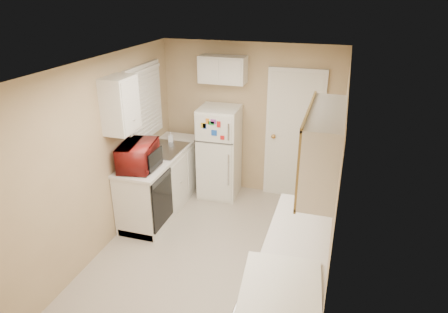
# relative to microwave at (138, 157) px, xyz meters

# --- Properties ---
(floor) EXTENTS (3.80, 3.80, 0.00)m
(floor) POSITION_rel_microwave_xyz_m (1.15, -0.37, -1.05)
(floor) COLOR beige
(floor) RESTS_ON ground
(ceiling) EXTENTS (3.80, 3.80, 0.00)m
(ceiling) POSITION_rel_microwave_xyz_m (1.15, -0.37, 1.35)
(ceiling) COLOR white
(ceiling) RESTS_ON floor
(wall_left) EXTENTS (3.80, 3.80, 0.00)m
(wall_left) POSITION_rel_microwave_xyz_m (-0.25, -0.37, 0.15)
(wall_left) COLOR tan
(wall_left) RESTS_ON floor
(wall_right) EXTENTS (3.80, 3.80, 0.00)m
(wall_right) POSITION_rel_microwave_xyz_m (2.55, -0.37, 0.15)
(wall_right) COLOR tan
(wall_right) RESTS_ON floor
(wall_back) EXTENTS (2.80, 2.80, 0.00)m
(wall_back) POSITION_rel_microwave_xyz_m (1.15, 1.53, 0.15)
(wall_back) COLOR tan
(wall_back) RESTS_ON floor
(wall_front) EXTENTS (2.80, 2.80, 0.00)m
(wall_front) POSITION_rel_microwave_xyz_m (1.15, -2.27, 0.15)
(wall_front) COLOR tan
(wall_front) RESTS_ON floor
(left_counter) EXTENTS (0.60, 1.80, 0.90)m
(left_counter) POSITION_rel_microwave_xyz_m (0.05, 0.53, -0.60)
(left_counter) COLOR silver
(left_counter) RESTS_ON floor
(dishwasher) EXTENTS (0.03, 0.58, 0.72)m
(dishwasher) POSITION_rel_microwave_xyz_m (0.34, -0.07, -0.56)
(dishwasher) COLOR black
(dishwasher) RESTS_ON floor
(sink) EXTENTS (0.54, 0.74, 0.16)m
(sink) POSITION_rel_microwave_xyz_m (0.05, 0.68, -0.19)
(sink) COLOR gray
(sink) RESTS_ON left_counter
(microwave) EXTENTS (0.67, 0.45, 0.41)m
(microwave) POSITION_rel_microwave_xyz_m (0.00, 0.00, 0.00)
(microwave) COLOR maroon
(microwave) RESTS_ON left_counter
(soap_bottle) EXTENTS (0.10, 0.10, 0.16)m
(soap_bottle) POSITION_rel_microwave_xyz_m (0.02, 1.00, -0.05)
(soap_bottle) COLOR silver
(soap_bottle) RESTS_ON left_counter
(window_blinds) EXTENTS (0.10, 0.98, 1.08)m
(window_blinds) POSITION_rel_microwave_xyz_m (-0.21, 0.68, 0.55)
(window_blinds) COLOR silver
(window_blinds) RESTS_ON wall_left
(upper_cabinet_left) EXTENTS (0.30, 0.45, 0.70)m
(upper_cabinet_left) POSITION_rel_microwave_xyz_m (-0.10, -0.15, 0.75)
(upper_cabinet_left) COLOR silver
(upper_cabinet_left) RESTS_ON wall_left
(refrigerator) EXTENTS (0.62, 0.61, 1.46)m
(refrigerator) POSITION_rel_microwave_xyz_m (0.75, 1.21, -0.32)
(refrigerator) COLOR silver
(refrigerator) RESTS_ON floor
(cabinet_over_fridge) EXTENTS (0.70, 0.30, 0.40)m
(cabinet_over_fridge) POSITION_rel_microwave_xyz_m (0.75, 1.38, 0.95)
(cabinet_over_fridge) COLOR silver
(cabinet_over_fridge) RESTS_ON wall_back
(interior_door) EXTENTS (0.86, 0.06, 2.08)m
(interior_door) POSITION_rel_microwave_xyz_m (1.85, 1.49, -0.03)
(interior_door) COLOR silver
(interior_door) RESTS_ON floor
(right_counter) EXTENTS (0.60, 2.00, 0.90)m
(right_counter) POSITION_rel_microwave_xyz_m (2.25, -1.17, -0.60)
(right_counter) COLOR silver
(right_counter) RESTS_ON floor
(upper_cabinet_right) EXTENTS (0.30, 1.20, 0.70)m
(upper_cabinet_right) POSITION_rel_microwave_xyz_m (2.40, -0.87, 0.75)
(upper_cabinet_right) COLOR silver
(upper_cabinet_right) RESTS_ON wall_right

